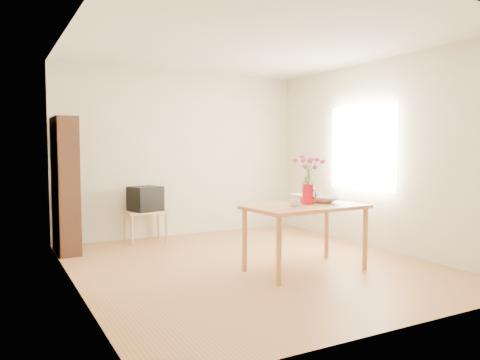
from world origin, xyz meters
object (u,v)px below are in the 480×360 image
table (306,213)px  television (145,198)px  pitcher (308,195)px  mug (294,203)px  bowl (316,184)px

table → television: (-1.12, 2.48, -0.02)m
pitcher → mug: bearing=-160.2°
pitcher → bowl: bearing=28.2°
bowl → television: size_ratio=0.90×
mug → pitcher: bearing=165.9°
table → pitcher: size_ratio=6.00×
table → pitcher: 0.22m
table → pitcher: bearing=36.8°
table → bowl: 0.49m
table → mug: mug is taller
table → mug: (-0.21, -0.07, 0.13)m
pitcher → mug: (-0.29, -0.15, -0.06)m
table → television: 2.72m
pitcher → bowl: size_ratio=0.50×
mug → television: mug is taller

